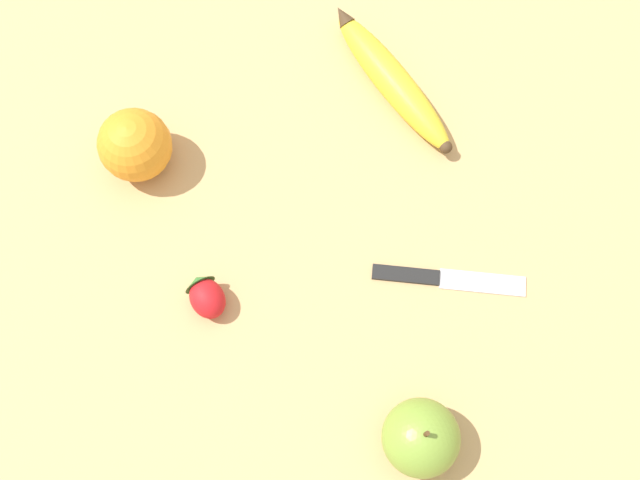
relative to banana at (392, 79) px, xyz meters
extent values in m
plane|color=tan|center=(-0.10, 0.07, -0.02)|extent=(3.00, 3.00, 0.00)
ellipsoid|color=yellow|center=(0.00, 0.00, 0.00)|extent=(0.21, 0.07, 0.04)
cone|color=#47331E|center=(0.10, -0.01, 0.01)|extent=(0.03, 0.02, 0.03)
sphere|color=#47331E|center=(-0.10, 0.01, 0.00)|extent=(0.01, 0.01, 0.01)
sphere|color=orange|center=(0.12, 0.27, 0.02)|extent=(0.08, 0.08, 0.08)
ellipsoid|color=red|center=(-0.06, 0.32, 0.00)|extent=(0.05, 0.04, 0.04)
cone|color=#337A33|center=(-0.04, 0.32, 0.00)|extent=(0.02, 0.03, 0.03)
ellipsoid|color=olive|center=(-0.31, 0.26, 0.02)|extent=(0.07, 0.07, 0.07)
cylinder|color=#4C3319|center=(-0.31, 0.26, 0.05)|extent=(0.00, 0.00, 0.01)
cube|color=silver|center=(-0.24, 0.09, -0.02)|extent=(0.08, 0.08, 0.00)
cube|color=black|center=(-0.18, 0.15, -0.01)|extent=(0.06, 0.06, 0.01)
camera|label=1|loc=(-0.29, 0.37, 0.74)|focal=42.00mm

